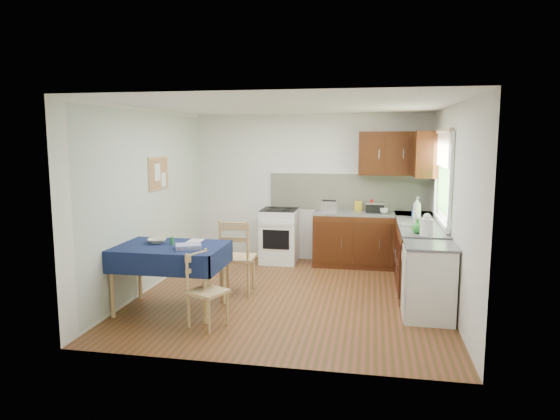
% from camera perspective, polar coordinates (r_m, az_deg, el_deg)
% --- Properties ---
extents(floor, '(4.20, 4.20, 0.00)m').
position_cam_1_polar(floor, '(6.77, 1.32, -9.79)').
color(floor, '#513715').
rests_on(floor, ground).
extents(ceiling, '(4.00, 4.20, 0.02)m').
position_cam_1_polar(ceiling, '(6.46, 1.39, 11.83)').
color(ceiling, white).
rests_on(ceiling, wall_back).
extents(wall_back, '(4.00, 0.02, 2.50)m').
position_cam_1_polar(wall_back, '(8.56, 3.59, 2.53)').
color(wall_back, white).
rests_on(wall_back, ground).
extents(wall_front, '(4.00, 0.02, 2.50)m').
position_cam_1_polar(wall_front, '(4.46, -2.94, -2.65)').
color(wall_front, white).
rests_on(wall_front, ground).
extents(wall_left, '(0.02, 4.20, 2.50)m').
position_cam_1_polar(wall_left, '(7.09, -14.82, 1.11)').
color(wall_left, silver).
rests_on(wall_left, ground).
extents(wall_right, '(0.02, 4.20, 2.50)m').
position_cam_1_polar(wall_right, '(6.49, 19.06, 0.30)').
color(wall_right, white).
rests_on(wall_right, ground).
extents(base_cabinets, '(1.90, 2.30, 0.86)m').
position_cam_1_polar(base_cabinets, '(7.80, 12.74, -4.31)').
color(base_cabinets, black).
rests_on(base_cabinets, ground).
extents(worktop_back, '(1.90, 0.60, 0.04)m').
position_cam_1_polar(worktop_back, '(8.25, 10.57, -0.40)').
color(worktop_back, slate).
rests_on(worktop_back, base_cabinets).
extents(worktop_right, '(0.60, 1.70, 0.04)m').
position_cam_1_polar(worktop_right, '(7.15, 15.79, -1.87)').
color(worktop_right, slate).
rests_on(worktop_right, base_cabinets).
extents(worktop_corner, '(0.60, 0.60, 0.04)m').
position_cam_1_polar(worktop_corner, '(8.28, 15.07, -0.51)').
color(worktop_corner, slate).
rests_on(worktop_corner, base_cabinets).
extents(splashback, '(2.70, 0.02, 0.60)m').
position_cam_1_polar(splashback, '(8.50, 7.93, 2.09)').
color(splashback, '#ECE3C8').
rests_on(splashback, wall_back).
extents(upper_cabinets, '(1.20, 0.85, 0.70)m').
position_cam_1_polar(upper_cabinets, '(8.18, 14.09, 6.25)').
color(upper_cabinets, black).
rests_on(upper_cabinets, wall_back).
extents(stove, '(0.60, 0.61, 0.92)m').
position_cam_1_polar(stove, '(8.46, -0.08, -2.94)').
color(stove, white).
rests_on(stove, ground).
extents(window, '(0.04, 1.48, 1.26)m').
position_cam_1_polar(window, '(7.14, 18.16, 4.25)').
color(window, '#2C5021').
rests_on(window, wall_right).
extents(fridge, '(0.58, 0.60, 0.89)m').
position_cam_1_polar(fridge, '(6.08, 16.65, -7.90)').
color(fridge, white).
rests_on(fridge, ground).
extents(corkboard, '(0.04, 0.62, 0.47)m').
position_cam_1_polar(corkboard, '(7.32, -13.71, 4.10)').
color(corkboard, tan).
rests_on(corkboard, wall_left).
extents(dining_table, '(1.34, 0.91, 0.81)m').
position_cam_1_polar(dining_table, '(6.19, -12.57, -4.92)').
color(dining_table, '#0E153A').
rests_on(dining_table, ground).
extents(chair_far, '(0.48, 0.48, 1.03)m').
position_cam_1_polar(chair_far, '(6.73, -4.99, -5.11)').
color(chair_far, tan).
rests_on(chair_far, ground).
extents(chair_near, '(0.49, 0.49, 0.84)m').
position_cam_1_polar(chair_near, '(5.68, -8.59, -8.71)').
color(chair_near, tan).
rests_on(chair_near, ground).
extents(toaster, '(0.26, 0.16, 0.20)m').
position_cam_1_polar(toaster, '(8.17, 5.62, 0.41)').
color(toaster, silver).
rests_on(toaster, worktop_back).
extents(sandwich_press, '(0.28, 0.25, 0.17)m').
position_cam_1_polar(sandwich_press, '(8.24, 10.78, 0.30)').
color(sandwich_press, black).
rests_on(sandwich_press, worktop_back).
extents(sauce_bottle, '(0.05, 0.05, 0.21)m').
position_cam_1_polar(sauce_bottle, '(8.18, 10.45, 0.43)').
color(sauce_bottle, '#B8140E').
rests_on(sauce_bottle, worktop_back).
extents(yellow_packet, '(0.12, 0.09, 0.16)m').
position_cam_1_polar(yellow_packet, '(8.36, 8.94, 0.44)').
color(yellow_packet, yellow).
rests_on(yellow_packet, worktop_back).
extents(dish_rack, '(0.41, 0.31, 0.19)m').
position_cam_1_polar(dish_rack, '(7.12, 15.36, -1.54)').
color(dish_rack, '#95959A').
rests_on(dish_rack, worktop_right).
extents(kettle, '(0.16, 0.16, 0.27)m').
position_cam_1_polar(kettle, '(6.44, 16.42, -1.70)').
color(kettle, white).
rests_on(kettle, worktop_right).
extents(cup, '(0.16, 0.16, 0.10)m').
position_cam_1_polar(cup, '(8.11, 11.79, -0.08)').
color(cup, silver).
rests_on(cup, worktop_back).
extents(soap_bottle_a, '(0.17, 0.17, 0.33)m').
position_cam_1_polar(soap_bottle_a, '(7.69, 15.38, 0.23)').
color(soap_bottle_a, white).
rests_on(soap_bottle_a, worktop_right).
extents(soap_bottle_b, '(0.12, 0.12, 0.18)m').
position_cam_1_polar(soap_bottle_b, '(7.87, 15.23, -0.13)').
color(soap_bottle_b, '#1C4BA6').
rests_on(soap_bottle_b, worktop_right).
extents(soap_bottle_c, '(0.17, 0.17, 0.19)m').
position_cam_1_polar(soap_bottle_c, '(6.54, 15.45, -1.77)').
color(soap_bottle_c, green).
rests_on(soap_bottle_c, worktop_right).
extents(plate_bowl, '(0.28, 0.28, 0.06)m').
position_cam_1_polar(plate_bowl, '(6.33, -13.87, -3.45)').
color(plate_bowl, beige).
rests_on(plate_bowl, dining_table).
extents(book, '(0.18, 0.24, 0.02)m').
position_cam_1_polar(book, '(6.33, -10.41, -3.51)').
color(book, white).
rests_on(book, dining_table).
extents(spice_jar, '(0.04, 0.04, 0.09)m').
position_cam_1_polar(spice_jar, '(6.21, -12.24, -3.45)').
color(spice_jar, '#268B3A').
rests_on(spice_jar, dining_table).
extents(tea_towel, '(0.36, 0.32, 0.05)m').
position_cam_1_polar(tea_towel, '(5.94, -10.42, -4.12)').
color(tea_towel, '#293799').
rests_on(tea_towel, dining_table).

